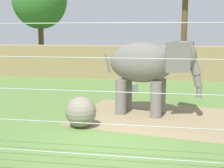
{
  "coord_description": "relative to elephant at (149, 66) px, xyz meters",
  "views": [
    {
      "loc": [
        1.61,
        -8.8,
        3.3
      ],
      "look_at": [
        -0.24,
        2.21,
        1.4
      ],
      "focal_mm": 50.22,
      "sensor_mm": 36.0,
      "label": 1
    }
  ],
  "objects": [
    {
      "name": "cable_fence",
      "position": [
        -1.01,
        -6.01,
        -0.13
      ],
      "size": [
        9.19,
        0.24,
        3.6
      ],
      "color": "brown",
      "rests_on": "ground"
    },
    {
      "name": "elephant",
      "position": [
        0.0,
        0.0,
        0.0
      ],
      "size": [
        3.91,
        1.98,
        2.93
      ],
      "color": "slate",
      "rests_on": "ground"
    },
    {
      "name": "tree_left_of_centre",
      "position": [
        -9.61,
        12.74,
        3.81
      ],
      "size": [
        4.44,
        4.44,
        8.12
      ],
      "color": "brown",
      "rests_on": "ground"
    },
    {
      "name": "enrichment_ball",
      "position": [
        -2.2,
        -2.11,
        -1.41
      ],
      "size": [
        1.07,
        1.07,
        1.07
      ],
      "primitive_type": "sphere",
      "color": "gray",
      "rests_on": "ground"
    },
    {
      "name": "dirt_patch",
      "position": [
        0.73,
        -0.47,
        -1.94
      ],
      "size": [
        7.53,
        5.65,
        0.01
      ],
      "primitive_type": "cube",
      "rotation": [
        0.0,
        0.0,
        -0.18
      ],
      "color": "#937F5B",
      "rests_on": "ground"
    },
    {
      "name": "feed_trough",
      "position": [
        -1.49,
        4.87,
        -1.72
      ],
      "size": [
        1.4,
        1.28,
        0.44
      ],
      "color": "gray",
      "rests_on": "ground"
    },
    {
      "name": "embankment_wall",
      "position": [
        -1.01,
        9.87,
        -0.82
      ],
      "size": [
        36.0,
        1.8,
        2.25
      ],
      "primitive_type": "cube",
      "color": "#997F56",
      "rests_on": "ground"
    },
    {
      "name": "ground_plane",
      "position": [
        -1.01,
        -3.48,
        -1.94
      ],
      "size": [
        120.0,
        120.0,
        0.0
      ],
      "primitive_type": "plane",
      "color": "#5B7F3D"
    }
  ]
}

